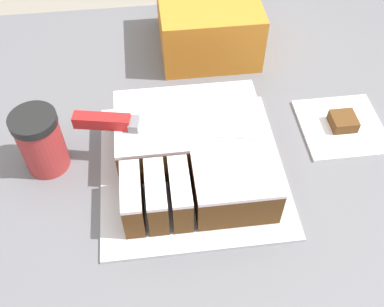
{
  "coord_description": "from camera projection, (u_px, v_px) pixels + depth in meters",
  "views": [
    {
      "loc": [
        -0.07,
        -0.45,
        1.56
      ],
      "look_at": [
        -0.01,
        0.02,
        0.98
      ],
      "focal_mm": 42.0,
      "sensor_mm": 36.0,
      "label": 1
    }
  ],
  "objects": [
    {
      "name": "countertop",
      "position": [
        197.0,
        288.0,
        1.14
      ],
      "size": [
        1.4,
        1.1,
        0.93
      ],
      "color": "slate",
      "rests_on": "ground_plane"
    },
    {
      "name": "cake_board",
      "position": [
        192.0,
        169.0,
        0.79
      ],
      "size": [
        0.32,
        0.32,
        0.01
      ],
      "color": "silver",
      "rests_on": "countertop"
    },
    {
      "name": "cake",
      "position": [
        194.0,
        152.0,
        0.76
      ],
      "size": [
        0.25,
        0.26,
        0.08
      ],
      "color": "brown",
      "rests_on": "cake_board"
    },
    {
      "name": "knife",
      "position": [
        128.0,
        124.0,
        0.74
      ],
      "size": [
        0.31,
        0.08,
        0.02
      ],
      "rotation": [
        0.0,
        0.0,
        -0.2
      ],
      "color": "silver",
      "rests_on": "cake"
    },
    {
      "name": "coffee_cup",
      "position": [
        41.0,
        142.0,
        0.76
      ],
      "size": [
        0.08,
        0.08,
        0.12
      ],
      "color": "#B23333",
      "rests_on": "countertop"
    },
    {
      "name": "paper_napkin",
      "position": [
        341.0,
        126.0,
        0.85
      ],
      "size": [
        0.15,
        0.15,
        0.01
      ],
      "color": "white",
      "rests_on": "countertop"
    },
    {
      "name": "brownie",
      "position": [
        343.0,
        121.0,
        0.84
      ],
      "size": [
        0.05,
        0.05,
        0.02
      ],
      "color": "brown",
      "rests_on": "paper_napkin"
    },
    {
      "name": "storage_box",
      "position": [
        208.0,
        23.0,
        0.97
      ],
      "size": [
        0.21,
        0.21,
        0.12
      ],
      "color": "orange",
      "rests_on": "countertop"
    }
  ]
}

